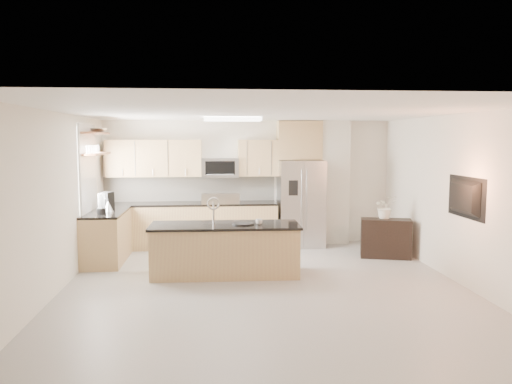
{
  "coord_description": "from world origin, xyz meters",
  "views": [
    {
      "loc": [
        -0.78,
        -7.25,
        2.2
      ],
      "look_at": [
        -0.01,
        1.3,
        1.3
      ],
      "focal_mm": 35.0,
      "sensor_mm": 36.0,
      "label": 1
    }
  ],
  "objects": [
    {
      "name": "shelf_lower",
      "position": [
        -2.85,
        1.95,
        1.95
      ],
      "size": [
        0.3,
        1.2,
        0.04
      ],
      "primitive_type": "cube",
      "color": "#92553A",
      "rests_on": "wall_left"
    },
    {
      "name": "wall_back",
      "position": [
        0.0,
        3.25,
        1.3
      ],
      "size": [
        6.0,
        0.02,
        2.6
      ],
      "primitive_type": "cube",
      "color": "silver",
      "rests_on": "floor"
    },
    {
      "name": "upper_cabinets",
      "position": [
        -1.3,
        3.09,
        1.83
      ],
      "size": [
        3.5,
        0.33,
        0.75
      ],
      "color": "tan",
      "rests_on": "wall_back"
    },
    {
      "name": "window",
      "position": [
        -2.98,
        1.85,
        1.65
      ],
      "size": [
        0.04,
        1.15,
        1.65
      ],
      "color": "white",
      "rests_on": "wall_left"
    },
    {
      "name": "bowl",
      "position": [
        -2.85,
        2.19,
        2.39
      ],
      "size": [
        0.5,
        0.5,
        0.1
      ],
      "primitive_type": "imported",
      "rotation": [
        0.0,
        0.0,
        -0.34
      ],
      "color": "#A6A6A9",
      "rests_on": "shelf_upper"
    },
    {
      "name": "coffee_maker",
      "position": [
        -2.69,
        2.06,
        1.08
      ],
      "size": [
        0.24,
        0.26,
        0.33
      ],
      "color": "black",
      "rests_on": "left_counter"
    },
    {
      "name": "credenza",
      "position": [
        2.46,
        1.68,
        0.36
      ],
      "size": [
        0.98,
        0.61,
        0.73
      ],
      "primitive_type": "cube",
      "rotation": [
        0.0,
        0.0,
        -0.27
      ],
      "color": "black",
      "rests_on": "floor"
    },
    {
      "name": "back_counter",
      "position": [
        -1.23,
        2.93,
        0.47
      ],
      "size": [
        3.55,
        0.66,
        1.44
      ],
      "color": "tan",
      "rests_on": "floor"
    },
    {
      "name": "island",
      "position": [
        -0.57,
        0.75,
        0.42
      ],
      "size": [
        2.44,
        0.93,
        1.26
      ],
      "rotation": [
        0.0,
        0.0,
        -0.02
      ],
      "color": "tan",
      "rests_on": "floor"
    },
    {
      "name": "ceiling_fixture",
      "position": [
        -0.4,
        1.6,
        2.56
      ],
      "size": [
        1.0,
        0.5,
        0.06
      ],
      "primitive_type": "cube",
      "color": "white",
      "rests_on": "ceiling"
    },
    {
      "name": "ceiling",
      "position": [
        0.0,
        0.0,
        2.6
      ],
      "size": [
        6.0,
        6.5,
        0.02
      ],
      "primitive_type": "cube",
      "color": "white",
      "rests_on": "wall_back"
    },
    {
      "name": "microwave",
      "position": [
        -0.6,
        3.04,
        1.63
      ],
      "size": [
        0.76,
        0.4,
        0.4
      ],
      "color": "#A6A6A9",
      "rests_on": "upper_cabinets"
    },
    {
      "name": "wall_right",
      "position": [
        3.0,
        0.0,
        1.3
      ],
      "size": [
        0.02,
        6.5,
        2.6
      ],
      "primitive_type": "cube",
      "color": "silver",
      "rests_on": "floor"
    },
    {
      "name": "partition_column",
      "position": [
        1.82,
        3.1,
        1.3
      ],
      "size": [
        0.6,
        0.3,
        2.6
      ],
      "primitive_type": "cube",
      "color": "beige",
      "rests_on": "floor"
    },
    {
      "name": "blender",
      "position": [
        -2.67,
        1.48,
        1.08
      ],
      "size": [
        0.16,
        0.16,
        0.36
      ],
      "color": "black",
      "rests_on": "left_counter"
    },
    {
      "name": "range",
      "position": [
        -0.6,
        2.92,
        0.47
      ],
      "size": [
        0.76,
        0.64,
        1.14
      ],
      "color": "black",
      "rests_on": "floor"
    },
    {
      "name": "platter",
      "position": [
        -0.27,
        0.72,
        0.85
      ],
      "size": [
        0.44,
        0.44,
        0.02
      ],
      "primitive_type": "cylinder",
      "rotation": [
        0.0,
        0.0,
        0.29
      ],
      "color": "black",
      "rests_on": "island"
    },
    {
      "name": "flower_vase",
      "position": [
        2.46,
        1.76,
        1.06
      ],
      "size": [
        0.66,
        0.6,
        0.65
      ],
      "primitive_type": "imported",
      "rotation": [
        0.0,
        0.0,
        0.15
      ],
      "color": "white",
      "rests_on": "credenza"
    },
    {
      "name": "television",
      "position": [
        2.91,
        -0.2,
        1.35
      ],
      "size": [
        0.14,
        1.08,
        0.62
      ],
      "primitive_type": "imported",
      "rotation": [
        0.0,
        0.0,
        1.57
      ],
      "color": "black",
      "rests_on": "wall_right"
    },
    {
      "name": "wall_left",
      "position": [
        -3.0,
        0.0,
        1.3
      ],
      "size": [
        0.02,
        6.5,
        2.6
      ],
      "primitive_type": "cube",
      "color": "silver",
      "rests_on": "floor"
    },
    {
      "name": "refrigerator",
      "position": [
        1.06,
        2.87,
        0.89
      ],
      "size": [
        0.92,
        0.78,
        1.78
      ],
      "color": "#A6A6A9",
      "rests_on": "floor"
    },
    {
      "name": "shelf_upper",
      "position": [
        -2.85,
        1.95,
        2.32
      ],
      "size": [
        0.3,
        1.2,
        0.04
      ],
      "primitive_type": "cube",
      "color": "#92553A",
      "rests_on": "wall_left"
    },
    {
      "name": "left_counter",
      "position": [
        -2.67,
        1.85,
        0.46
      ],
      "size": [
        0.66,
        1.5,
        0.92
      ],
      "color": "tan",
      "rests_on": "floor"
    },
    {
      "name": "cup",
      "position": [
        -0.02,
        0.68,
        0.88
      ],
      "size": [
        0.13,
        0.13,
        0.09
      ],
      "primitive_type": "imported",
      "rotation": [
        0.0,
        0.0,
        0.22
      ],
      "color": "white",
      "rests_on": "island"
    },
    {
      "name": "kettle",
      "position": [
        -2.63,
        1.8,
        1.02
      ],
      "size": [
        0.18,
        0.18,
        0.22
      ],
      "color": "#A6A6A9",
      "rests_on": "left_counter"
    },
    {
      "name": "wall_front",
      "position": [
        0.0,
        -3.25,
        1.3
      ],
      "size": [
        6.0,
        0.02,
        2.6
      ],
      "primitive_type": "cube",
      "color": "silver",
      "rests_on": "floor"
    },
    {
      "name": "floor",
      "position": [
        0.0,
        0.0,
        0.0
      ],
      "size": [
        6.5,
        6.5,
        0.0
      ],
      "primitive_type": "plane",
      "color": "#A8A4A0",
      "rests_on": "ground"
    }
  ]
}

